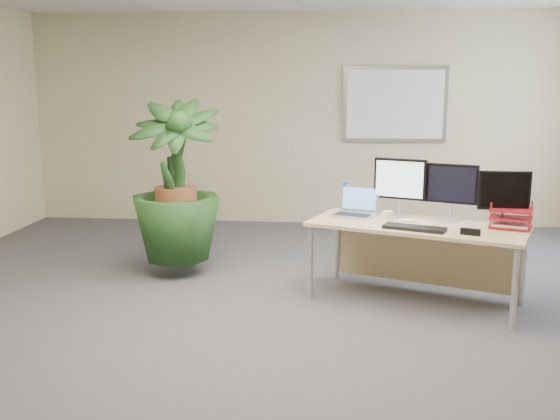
# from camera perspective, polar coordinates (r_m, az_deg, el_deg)

# --- Properties ---
(floor) EXTENTS (8.00, 8.00, 0.00)m
(floor) POSITION_cam_1_polar(r_m,az_deg,el_deg) (4.47, -1.54, -12.12)
(floor) COLOR #414045
(floor) RESTS_ON ground
(back_wall) EXTENTS (7.00, 0.04, 2.70)m
(back_wall) POSITION_cam_1_polar(r_m,az_deg,el_deg) (8.10, 1.81, 8.24)
(back_wall) COLOR #C7BD8C
(back_wall) RESTS_ON floor
(whiteboard) EXTENTS (1.30, 0.04, 0.95)m
(whiteboard) POSITION_cam_1_polar(r_m,az_deg,el_deg) (8.08, 10.45, 9.47)
(whiteboard) COLOR #A1A0A5
(whiteboard) RESTS_ON back_wall
(desk) EXTENTS (1.87, 1.30, 0.66)m
(desk) POSITION_cam_1_polar(r_m,az_deg,el_deg) (5.35, 12.58, -2.50)
(desk) COLOR #D6B17E
(desk) RESTS_ON floor
(floor_plant) EXTENTS (0.89, 0.89, 1.50)m
(floor_plant) POSITION_cam_1_polar(r_m,az_deg,el_deg) (5.95, -9.52, 1.18)
(floor_plant) COLOR #173714
(floor_plant) RESTS_ON floor
(monitor_left) EXTENTS (0.44, 0.20, 0.50)m
(monitor_left) POSITION_cam_1_polar(r_m,az_deg,el_deg) (5.46, 10.91, 2.39)
(monitor_left) COLOR silver
(monitor_left) RESTS_ON desk
(monitor_right) EXTENTS (0.41, 0.19, 0.47)m
(monitor_right) POSITION_cam_1_polar(r_m,az_deg,el_deg) (5.41, 15.44, 1.93)
(monitor_right) COLOR silver
(monitor_right) RESTS_ON desk
(monitor_dark) EXTENTS (0.40, 0.18, 0.45)m
(monitor_dark) POSITION_cam_1_polar(r_m,az_deg,el_deg) (5.29, 19.80, 1.30)
(monitor_dark) COLOR silver
(monitor_dark) RESTS_ON desk
(laptop) EXTENTS (0.44, 0.41, 0.25)m
(laptop) POSITION_cam_1_polar(r_m,az_deg,el_deg) (5.49, 6.96, 0.15)
(laptop) COLOR #B6B6BA
(laptop) RESTS_ON desk
(keyboard) EXTENTS (0.51, 0.32, 0.03)m
(keyboard) POSITION_cam_1_polar(r_m,az_deg,el_deg) (5.02, 12.19, -1.61)
(keyboard) COLOR black
(keyboard) RESTS_ON desk
(coffee_mug) EXTENTS (0.12, 0.08, 0.09)m
(coffee_mug) POSITION_cam_1_polar(r_m,az_deg,el_deg) (5.27, 9.83, -0.58)
(coffee_mug) COLOR white
(coffee_mug) RESTS_ON desk
(spiral_notebook) EXTENTS (0.37, 0.34, 0.01)m
(spiral_notebook) POSITION_cam_1_polar(r_m,az_deg,el_deg) (5.23, 12.15, -1.18)
(spiral_notebook) COLOR silver
(spiral_notebook) RESTS_ON desk
(orange_pen) EXTENTS (0.14, 0.02, 0.01)m
(orange_pen) POSITION_cam_1_polar(r_m,az_deg,el_deg) (5.22, 11.79, -1.08)
(orange_pen) COLOR #CD5116
(orange_pen) RESTS_ON spiral_notebook
(yellow_highlighter) EXTENTS (0.12, 0.06, 0.02)m
(yellow_highlighter) POSITION_cam_1_polar(r_m,az_deg,el_deg) (5.15, 13.93, -1.44)
(yellow_highlighter) COLOR yellow
(yellow_highlighter) RESTS_ON desk
(water_bottle) EXTENTS (0.07, 0.07, 0.26)m
(water_bottle) POSITION_cam_1_polar(r_m,az_deg,el_deg) (5.65, 5.98, 1.16)
(water_bottle) COLOR white
(water_bottle) RESTS_ON desk
(letter_tray) EXTENTS (0.38, 0.33, 0.15)m
(letter_tray) POSITION_cam_1_polar(r_m,az_deg,el_deg) (5.29, 20.35, -0.84)
(letter_tray) COLOR #A2141D
(letter_tray) RESTS_ON desk
(stapler) EXTENTS (0.15, 0.09, 0.05)m
(stapler) POSITION_cam_1_polar(r_m,az_deg,el_deg) (4.95, 17.01, -1.92)
(stapler) COLOR black
(stapler) RESTS_ON desk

